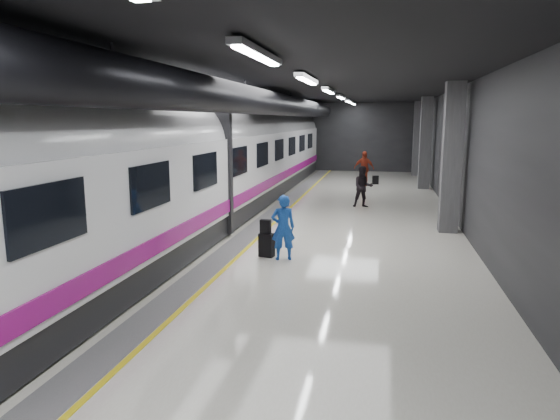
# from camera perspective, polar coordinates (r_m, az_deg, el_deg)

# --- Properties ---
(ground) EXTENTS (40.00, 40.00, 0.00)m
(ground) POSITION_cam_1_polar(r_m,az_deg,el_deg) (14.38, 1.18, -3.37)
(ground) COLOR silver
(ground) RESTS_ON ground
(platform_hall) EXTENTS (10.02, 40.02, 4.51)m
(platform_hall) POSITION_cam_1_polar(r_m,az_deg,el_deg) (14.97, 0.82, 10.83)
(platform_hall) COLOR black
(platform_hall) RESTS_ON ground
(train) EXTENTS (3.05, 38.00, 4.05)m
(train) POSITION_cam_1_polar(r_m,az_deg,el_deg) (14.97, -11.15, 5.02)
(train) COLOR black
(train) RESTS_ON ground
(traveler_main) EXTENTS (0.68, 0.56, 1.61)m
(traveler_main) POSITION_cam_1_polar(r_m,az_deg,el_deg) (12.16, 0.35, -2.01)
(traveler_main) COLOR blue
(traveler_main) RESTS_ON ground
(suitcase_main) EXTENTS (0.41, 0.31, 0.60)m
(suitcase_main) POSITION_cam_1_polar(r_m,az_deg,el_deg) (12.53, -1.53, -4.02)
(suitcase_main) COLOR black
(suitcase_main) RESTS_ON ground
(shoulder_bag) EXTENTS (0.27, 0.15, 0.35)m
(shoulder_bag) POSITION_cam_1_polar(r_m,az_deg,el_deg) (12.41, -1.68, -1.90)
(shoulder_bag) COLOR black
(shoulder_bag) RESTS_ON suitcase_main
(traveler_far_a) EXTENTS (0.90, 0.77, 1.62)m
(traveler_far_a) POSITION_cam_1_polar(r_m,az_deg,el_deg) (19.75, 9.47, 2.62)
(traveler_far_a) COLOR black
(traveler_far_a) RESTS_ON ground
(traveler_far_b) EXTENTS (1.10, 0.56, 1.79)m
(traveler_far_b) POSITION_cam_1_polar(r_m,az_deg,el_deg) (26.35, 9.57, 4.70)
(traveler_far_b) COLOR maroon
(traveler_far_b) RESTS_ON ground
(suitcase_far) EXTENTS (0.35, 0.27, 0.46)m
(suitcase_far) POSITION_cam_1_polar(r_m,az_deg,el_deg) (27.10, 10.85, 3.40)
(suitcase_far) COLOR black
(suitcase_far) RESTS_ON ground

